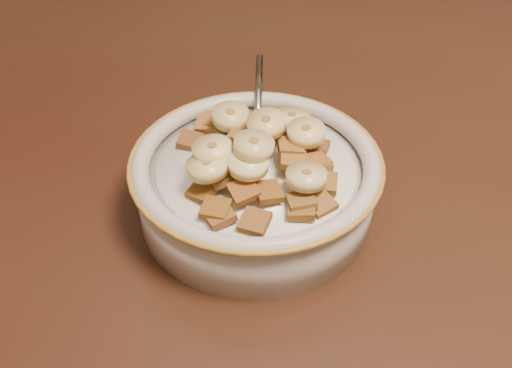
% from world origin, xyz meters
% --- Properties ---
extents(table, '(1.42, 0.94, 0.04)m').
position_xyz_m(table, '(0.00, 0.00, 0.73)').
color(table, black).
rests_on(table, floor).
extents(chair, '(0.41, 0.41, 0.86)m').
position_xyz_m(chair, '(-0.11, 0.81, 0.43)').
color(chair, black).
rests_on(chair, floor).
extents(cereal_bowl, '(0.20, 0.20, 0.05)m').
position_xyz_m(cereal_bowl, '(-0.20, -0.13, 0.77)').
color(cereal_bowl, '#B5AEA5').
rests_on(cereal_bowl, table).
extents(milk, '(0.16, 0.16, 0.00)m').
position_xyz_m(milk, '(-0.20, -0.13, 0.80)').
color(milk, white).
rests_on(milk, cereal_bowl).
extents(spoon, '(0.04, 0.05, 0.01)m').
position_xyz_m(spoon, '(-0.21, -0.10, 0.80)').
color(spoon, '#9B9B9B').
rests_on(spoon, cereal_bowl).
extents(cereal_square_0, '(0.02, 0.02, 0.01)m').
position_xyz_m(cereal_square_0, '(-0.22, -0.20, 0.81)').
color(cereal_square_0, brown).
rests_on(cereal_square_0, milk).
extents(cereal_square_1, '(0.03, 0.03, 0.01)m').
position_xyz_m(cereal_square_1, '(-0.20, -0.10, 0.81)').
color(cereal_square_1, brown).
rests_on(cereal_square_1, milk).
extents(cereal_square_2, '(0.03, 0.03, 0.01)m').
position_xyz_m(cereal_square_2, '(-0.18, -0.08, 0.81)').
color(cereal_square_2, brown).
rests_on(cereal_square_2, milk).
extents(cereal_square_3, '(0.02, 0.02, 0.01)m').
position_xyz_m(cereal_square_3, '(-0.25, -0.09, 0.81)').
color(cereal_square_3, brown).
rests_on(cereal_square_3, milk).
extents(cereal_square_4, '(0.03, 0.03, 0.01)m').
position_xyz_m(cereal_square_4, '(-0.19, -0.06, 0.80)').
color(cereal_square_4, brown).
rests_on(cereal_square_4, milk).
extents(cereal_square_5, '(0.02, 0.02, 0.01)m').
position_xyz_m(cereal_square_5, '(-0.19, -0.20, 0.80)').
color(cereal_square_5, brown).
rests_on(cereal_square_5, milk).
extents(cereal_square_6, '(0.03, 0.03, 0.01)m').
position_xyz_m(cereal_square_6, '(-0.22, -0.16, 0.81)').
color(cereal_square_6, brown).
rests_on(cereal_square_6, milk).
extents(cereal_square_7, '(0.03, 0.03, 0.01)m').
position_xyz_m(cereal_square_7, '(-0.16, -0.17, 0.81)').
color(cereal_square_7, brown).
rests_on(cereal_square_7, milk).
extents(cereal_square_8, '(0.03, 0.03, 0.01)m').
position_xyz_m(cereal_square_8, '(-0.14, -0.17, 0.80)').
color(cereal_square_8, brown).
rests_on(cereal_square_8, milk).
extents(cereal_square_9, '(0.02, 0.02, 0.01)m').
position_xyz_m(cereal_square_9, '(-0.25, -0.08, 0.81)').
color(cereal_square_9, brown).
rests_on(cereal_square_9, milk).
extents(cereal_square_10, '(0.03, 0.03, 0.01)m').
position_xyz_m(cereal_square_10, '(-0.17, -0.12, 0.82)').
color(cereal_square_10, brown).
rests_on(cereal_square_10, milk).
extents(cereal_square_11, '(0.02, 0.02, 0.01)m').
position_xyz_m(cereal_square_11, '(-0.14, -0.15, 0.81)').
color(cereal_square_11, brown).
rests_on(cereal_square_11, milk).
extents(cereal_square_12, '(0.03, 0.03, 0.01)m').
position_xyz_m(cereal_square_12, '(-0.20, -0.18, 0.81)').
color(cereal_square_12, brown).
rests_on(cereal_square_12, milk).
extents(cereal_square_13, '(0.02, 0.02, 0.01)m').
position_xyz_m(cereal_square_13, '(-0.16, -0.10, 0.80)').
color(cereal_square_13, brown).
rests_on(cereal_square_13, milk).
extents(cereal_square_14, '(0.03, 0.03, 0.01)m').
position_xyz_m(cereal_square_14, '(-0.23, -0.14, 0.81)').
color(cereal_square_14, brown).
rests_on(cereal_square_14, milk).
extents(cereal_square_15, '(0.03, 0.03, 0.01)m').
position_xyz_m(cereal_square_15, '(-0.18, -0.17, 0.81)').
color(cereal_square_15, brown).
rests_on(cereal_square_15, milk).
extents(cereal_square_16, '(0.02, 0.02, 0.01)m').
position_xyz_m(cereal_square_16, '(-0.17, -0.13, 0.81)').
color(cereal_square_16, olive).
rests_on(cereal_square_16, milk).
extents(cereal_square_17, '(0.02, 0.02, 0.01)m').
position_xyz_m(cereal_square_17, '(-0.22, -0.12, 0.82)').
color(cereal_square_17, brown).
rests_on(cereal_square_17, milk).
extents(cereal_square_18, '(0.02, 0.02, 0.01)m').
position_xyz_m(cereal_square_18, '(-0.26, -0.12, 0.80)').
color(cereal_square_18, brown).
rests_on(cereal_square_18, milk).
extents(cereal_square_19, '(0.03, 0.03, 0.01)m').
position_xyz_m(cereal_square_19, '(-0.20, -0.12, 0.82)').
color(cereal_square_19, brown).
rests_on(cereal_square_19, milk).
extents(cereal_square_20, '(0.03, 0.03, 0.01)m').
position_xyz_m(cereal_square_20, '(-0.15, -0.13, 0.81)').
color(cereal_square_20, brown).
rests_on(cereal_square_20, milk).
extents(cereal_square_21, '(0.02, 0.02, 0.01)m').
position_xyz_m(cereal_square_21, '(-0.25, -0.09, 0.81)').
color(cereal_square_21, brown).
rests_on(cereal_square_21, milk).
extents(cereal_square_22, '(0.03, 0.03, 0.01)m').
position_xyz_m(cereal_square_22, '(-0.22, -0.14, 0.82)').
color(cereal_square_22, olive).
rests_on(cereal_square_22, milk).
extents(cereal_square_23, '(0.03, 0.03, 0.01)m').
position_xyz_m(cereal_square_23, '(-0.15, -0.13, 0.81)').
color(cereal_square_23, brown).
rests_on(cereal_square_23, milk).
extents(cereal_square_24, '(0.03, 0.03, 0.01)m').
position_xyz_m(cereal_square_24, '(-0.23, -0.18, 0.80)').
color(cereal_square_24, brown).
rests_on(cereal_square_24, milk).
extents(cereal_square_25, '(0.03, 0.03, 0.01)m').
position_xyz_m(cereal_square_25, '(-0.21, -0.20, 0.80)').
color(cereal_square_25, brown).
rests_on(cereal_square_25, milk).
extents(cereal_square_26, '(0.03, 0.03, 0.01)m').
position_xyz_m(cereal_square_26, '(-0.24, -0.09, 0.81)').
color(cereal_square_26, brown).
rests_on(cereal_square_26, milk).
extents(cereal_square_27, '(0.02, 0.02, 0.01)m').
position_xyz_m(cereal_square_27, '(-0.15, -0.18, 0.80)').
color(cereal_square_27, brown).
rests_on(cereal_square_27, milk).
extents(banana_slice_0, '(0.04, 0.04, 0.01)m').
position_xyz_m(banana_slice_0, '(-0.20, -0.16, 0.82)').
color(banana_slice_0, '#F2E49B').
rests_on(banana_slice_0, milk).
extents(banana_slice_1, '(0.04, 0.04, 0.01)m').
position_xyz_m(banana_slice_1, '(-0.23, -0.10, 0.82)').
color(banana_slice_1, tan).
rests_on(banana_slice_1, milk).
extents(banana_slice_2, '(0.04, 0.04, 0.01)m').
position_xyz_m(banana_slice_2, '(-0.20, -0.15, 0.83)').
color(banana_slice_2, '#D2BD82').
rests_on(banana_slice_2, milk).
extents(banana_slice_3, '(0.04, 0.04, 0.01)m').
position_xyz_m(banana_slice_3, '(-0.18, -0.08, 0.82)').
color(banana_slice_3, '#DFD473').
rests_on(banana_slice_3, milk).
extents(banana_slice_4, '(0.04, 0.04, 0.02)m').
position_xyz_m(banana_slice_4, '(-0.20, -0.12, 0.83)').
color(banana_slice_4, '#ECD27A').
rests_on(banana_slice_4, milk).
extents(banana_slice_5, '(0.04, 0.04, 0.01)m').
position_xyz_m(banana_slice_5, '(-0.23, -0.17, 0.82)').
color(banana_slice_5, '#D6C569').
rests_on(banana_slice_5, milk).
extents(banana_slice_6, '(0.04, 0.04, 0.01)m').
position_xyz_m(banana_slice_6, '(-0.16, -0.16, 0.82)').
color(banana_slice_6, beige).
rests_on(banana_slice_6, milk).
extents(banana_slice_7, '(0.04, 0.04, 0.01)m').
position_xyz_m(banana_slice_7, '(-0.16, -0.11, 0.82)').
color(banana_slice_7, '#D8C870').
rests_on(banana_slice_7, milk).
extents(banana_slice_8, '(0.04, 0.04, 0.01)m').
position_xyz_m(banana_slice_8, '(-0.23, -0.15, 0.83)').
color(banana_slice_8, '#D1BD7C').
rests_on(banana_slice_8, milk).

